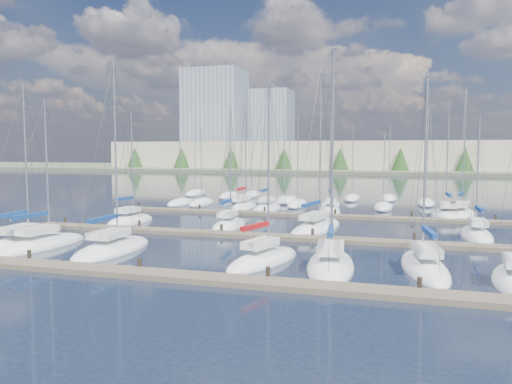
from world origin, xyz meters
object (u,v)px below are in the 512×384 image
(sailboat_q, at_px, (446,215))
(sailboat_n, at_px, (244,207))
(sailboat_o, at_px, (267,208))
(sailboat_d, at_px, (263,260))
(sailboat_j, at_px, (229,225))
(sailboat_m, at_px, (477,235))
(sailboat_c, at_px, (112,249))
(sailboat_p, at_px, (330,210))
(sailboat_b, at_px, (42,245))
(sailboat_a, at_px, (22,243))
(sailboat_h, at_px, (130,221))
(sailboat_k, at_px, (316,228))
(sailboat_r, at_px, (461,214))
(sailboat_f, at_px, (424,267))
(sailboat_e, at_px, (331,265))

(sailboat_q, bearing_deg, sailboat_n, 174.85)
(sailboat_o, bearing_deg, sailboat_d, -74.58)
(sailboat_o, bearing_deg, sailboat_j, -88.86)
(sailboat_j, bearing_deg, sailboat_m, 0.52)
(sailboat_c, bearing_deg, sailboat_m, 27.64)
(sailboat_p, xyz_separation_m, sailboat_b, (-17.73, -27.33, -0.01))
(sailboat_q, relative_size, sailboat_a, 0.99)
(sailboat_m, bearing_deg, sailboat_q, 94.87)
(sailboat_p, height_order, sailboat_d, sailboat_d)
(sailboat_p, bearing_deg, sailboat_d, -101.97)
(sailboat_h, distance_m, sailboat_k, 18.63)
(sailboat_c, distance_m, sailboat_d, 11.47)
(sailboat_q, height_order, sailboat_j, sailboat_q)
(sailboat_a, xyz_separation_m, sailboat_h, (1.75, 12.79, 0.00))
(sailboat_a, relative_size, sailboat_d, 1.01)
(sailboat_a, bearing_deg, sailboat_c, 0.30)
(sailboat_q, distance_m, sailboat_j, 24.60)
(sailboat_o, xyz_separation_m, sailboat_r, (22.02, 0.92, -0.00))
(sailboat_a, xyz_separation_m, sailboat_b, (1.95, -0.09, -0.00))
(sailboat_r, bearing_deg, sailboat_d, -106.24)
(sailboat_n, height_order, sailboat_b, sailboat_n)
(sailboat_a, relative_size, sailboat_p, 1.03)
(sailboat_p, bearing_deg, sailboat_m, -54.98)
(sailboat_h, distance_m, sailboat_f, 30.14)
(sailboat_e, distance_m, sailboat_p, 28.09)
(sailboat_a, bearing_deg, sailboat_r, 39.05)
(sailboat_d, height_order, sailboat_j, sailboat_d)
(sailboat_q, bearing_deg, sailboat_c, -135.18)
(sailboat_h, distance_m, sailboat_d, 21.97)
(sailboat_e, height_order, sailboat_d, sailboat_e)
(sailboat_f, bearing_deg, sailboat_c, 172.83)
(sailboat_q, distance_m, sailboat_k, 17.80)
(sailboat_b, height_order, sailboat_o, sailboat_o)
(sailboat_f, relative_size, sailboat_o, 0.88)
(sailboat_o, bearing_deg, sailboat_r, 2.99)
(sailboat_m, height_order, sailboat_j, sailboat_j)
(sailboat_c, relative_size, sailboat_r, 0.97)
(sailboat_c, distance_m, sailboat_o, 27.17)
(sailboat_o, bearing_deg, sailboat_q, 0.29)
(sailboat_n, relative_size, sailboat_f, 1.07)
(sailboat_a, distance_m, sailboat_j, 17.74)
(sailboat_b, bearing_deg, sailboat_e, 3.97)
(sailboat_j, bearing_deg, sailboat_c, -110.43)
(sailboat_h, bearing_deg, sailboat_b, -84.40)
(sailboat_h, height_order, sailboat_k, sailboat_k)
(sailboat_e, bearing_deg, sailboat_q, 65.90)
(sailboat_a, relative_size, sailboat_b, 1.09)
(sailboat_e, distance_m, sailboat_h, 25.70)
(sailboat_f, xyz_separation_m, sailboat_j, (-17.04, 12.35, 0.01))
(sailboat_d, height_order, sailboat_o, sailboat_o)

